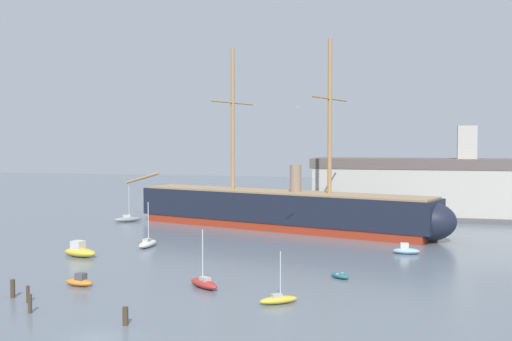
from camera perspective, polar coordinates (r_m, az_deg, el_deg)
ground_plane at (r=44.89m, az=-14.57°, el=-14.89°), size 400.00×400.00×0.00m
tall_ship at (r=96.09m, az=2.11°, el=-3.59°), size 57.77×22.17×28.56m
motorboat_foreground_left at (r=60.96m, az=-15.99°, el=-9.81°), size 3.07×1.61×1.23m
sailboat_foreground_right at (r=52.48m, az=2.08°, el=-11.81°), size 3.32×2.83×4.40m
sailboat_near_centre at (r=58.11m, az=-4.83°, el=-10.31°), size 4.01×3.52×5.38m
motorboat_mid_left at (r=75.98m, az=-15.96°, el=-7.17°), size 4.74×2.70×1.87m
dinghy_mid_right at (r=62.42m, az=7.75°, el=-9.59°), size 2.41×2.22×0.54m
sailboat_alongside_bow at (r=80.92m, az=-9.97°, el=-6.64°), size 1.34×4.44×5.78m
motorboat_alongside_stern at (r=77.07m, az=13.68°, el=-7.16°), size 3.23×1.55×1.32m
sailboat_far_left at (r=106.93m, az=-11.76°, el=-4.39°), size 4.37×4.23×6.09m
dinghy_distant_centre at (r=101.74m, az=4.74°, el=-4.87°), size 0.81×1.81×0.42m
mooring_piling_nearest at (r=47.53m, az=-11.96°, el=-13.01°), size 0.43×0.43×1.35m
mooring_piling_left_pair at (r=56.13m, az=-20.31°, el=-10.66°), size 0.28×0.28×1.41m
mooring_piling_right_pair at (r=58.28m, az=-21.54°, el=-10.11°), size 0.40×0.40×1.58m
mooring_piling_midwater at (r=52.76m, az=-20.13°, el=-11.46°), size 0.29×0.29×1.50m
dockside_warehouse_right at (r=114.02m, az=17.00°, el=-1.61°), size 49.89×13.01×16.35m
seagull_in_flight at (r=74.42m, az=3.78°, el=5.86°), size 1.09×0.62×0.13m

